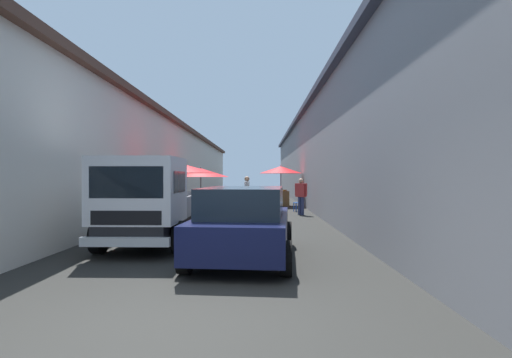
# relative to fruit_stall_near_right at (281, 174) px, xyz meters

# --- Properties ---
(ground) EXTENTS (90.00, 90.00, 0.00)m
(ground) POSITION_rel_fruit_stall_near_right_xyz_m (-3.88, 2.21, -1.81)
(ground) COLOR #282826
(building_left_whitewash) EXTENTS (49.80, 7.50, 4.66)m
(building_left_whitewash) POSITION_rel_fruit_stall_near_right_xyz_m (-1.63, 9.13, 0.53)
(building_left_whitewash) COLOR beige
(building_left_whitewash) RESTS_ON ground
(building_right_concrete) EXTENTS (49.80, 7.50, 5.37)m
(building_right_concrete) POSITION_rel_fruit_stall_near_right_xyz_m (-1.63, -4.72, 0.89)
(building_right_concrete) COLOR gray
(building_right_concrete) RESTS_ON ground
(fruit_stall_near_right) EXTENTS (2.43, 2.43, 2.33)m
(fruit_stall_near_right) POSITION_rel_fruit_stall_near_right_xyz_m (0.00, 0.00, 0.00)
(fruit_stall_near_right) COLOR #9E9EA3
(fruit_stall_near_right) RESTS_ON ground
(fruit_stall_mid_lane) EXTENTS (2.79, 2.79, 2.16)m
(fruit_stall_mid_lane) POSITION_rel_fruit_stall_near_right_xyz_m (-2.73, 4.12, -0.15)
(fruit_stall_mid_lane) COLOR #9E9EA3
(fruit_stall_mid_lane) RESTS_ON ground
(fruit_stall_far_left) EXTENTS (2.31, 2.31, 2.19)m
(fruit_stall_far_left) POSITION_rel_fruit_stall_near_right_xyz_m (-8.13, 3.94, -0.16)
(fruit_stall_far_left) COLOR #9E9EA3
(fruit_stall_far_left) RESTS_ON ground
(hatchback_car) EXTENTS (4.03, 2.17, 1.45)m
(hatchback_car) POSITION_rel_fruit_stall_near_right_xyz_m (-13.71, 1.51, -1.07)
(hatchback_car) COLOR #0F1438
(hatchback_car) RESTS_ON ground
(delivery_truck) EXTENTS (4.94, 2.02, 2.08)m
(delivery_truck) POSITION_rel_fruit_stall_near_right_xyz_m (-12.58, 3.80, -0.77)
(delivery_truck) COLOR black
(delivery_truck) RESTS_ON ground
(vendor_by_crates) EXTENTS (0.45, 0.50, 1.58)m
(vendor_by_crates) POSITION_rel_fruit_stall_near_right_xyz_m (-4.99, -0.58, -0.90)
(vendor_by_crates) COLOR navy
(vendor_by_crates) RESTS_ON ground
(vendor_in_shade) EXTENTS (0.66, 0.23, 1.68)m
(vendor_in_shade) POSITION_rel_fruit_stall_near_right_xyz_m (-4.60, 1.79, -0.83)
(vendor_in_shade) COLOR navy
(vendor_in_shade) RESTS_ON ground
(plastic_stool) EXTENTS (0.30, 0.30, 0.43)m
(plastic_stool) POSITION_rel_fruit_stall_near_right_xyz_m (-3.44, -0.52, -1.48)
(plastic_stool) COLOR #194CB2
(plastic_stool) RESTS_ON ground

